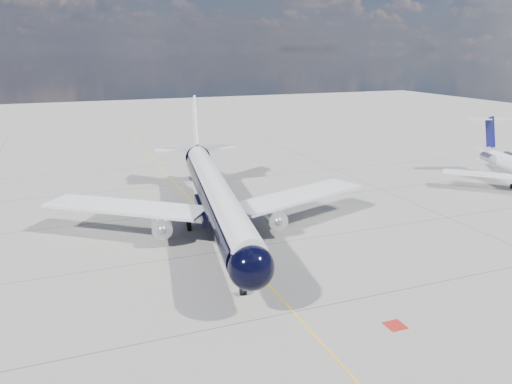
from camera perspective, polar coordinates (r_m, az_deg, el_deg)
ground at (r=74.69m, az=-7.39°, el=-1.02°), size 320.00×320.00×0.00m
taxiway_centerline at (r=70.07m, az=-6.37°, el=-2.13°), size 0.16×160.00×0.01m
red_marking at (r=43.62m, az=15.62°, el=-14.48°), size 1.60×1.60×0.01m
main_airliner at (r=62.12m, az=-4.77°, el=-0.08°), size 41.18×50.59×14.65m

